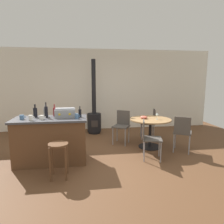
{
  "coord_description": "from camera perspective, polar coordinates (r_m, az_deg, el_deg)",
  "views": [
    {
      "loc": [
        -0.43,
        -4.04,
        1.73
      ],
      "look_at": [
        0.19,
        0.35,
        0.99
      ],
      "focal_mm": 32.15,
      "sensor_mm": 36.0,
      "label": 1
    }
  ],
  "objects": [
    {
      "name": "ground_plane",
      "position": [
        4.41,
        -1.87,
        -13.57
      ],
      "size": [
        8.8,
        8.8,
        0.0
      ],
      "primitive_type": "plane",
      "color": "brown"
    },
    {
      "name": "cup_1",
      "position": [
        4.18,
        -19.34,
        -1.45
      ],
      "size": [
        0.12,
        0.08,
        0.08
      ],
      "color": "white",
      "rests_on": "kitchen_island"
    },
    {
      "name": "bottle_2",
      "position": [
        4.5,
        -18.5,
        0.05
      ],
      "size": [
        0.07,
        0.07,
        0.24
      ],
      "color": "#B7B2AD",
      "rests_on": "kitchen_island"
    },
    {
      "name": "serving_bowl",
      "position": [
        5.11,
        9.05,
        -1.48
      ],
      "size": [
        0.18,
        0.18,
        0.07
      ],
      "primitive_type": "ellipsoid",
      "color": "#DB6651",
      "rests_on": "dining_table"
    },
    {
      "name": "folding_chair_left",
      "position": [
        5.4,
        2.82,
        -3.47
      ],
      "size": [
        0.54,
        0.54,
        0.87
      ],
      "color": "#47423D",
      "rests_on": "ground_plane"
    },
    {
      "name": "bottle_0",
      "position": [
        4.45,
        -20.99,
        -0.07
      ],
      "size": [
        0.08,
        0.08,
        0.27
      ],
      "color": "black",
      "rests_on": "kitchen_island"
    },
    {
      "name": "wine_glass",
      "position": [
        5.07,
        12.72,
        -0.85
      ],
      "size": [
        0.07,
        0.07,
        0.14
      ],
      "color": "silver",
      "rests_on": "dining_table"
    },
    {
      "name": "bottle_1",
      "position": [
        4.32,
        -18.22,
        0.07
      ],
      "size": [
        0.07,
        0.07,
        0.32
      ],
      "color": "black",
      "rests_on": "kitchen_island"
    },
    {
      "name": "folding_chair_far",
      "position": [
        5.91,
        10.72,
        -2.64
      ],
      "size": [
        0.48,
        0.48,
        0.86
      ],
      "color": "#47423D",
      "rests_on": "ground_plane"
    },
    {
      "name": "kitchen_island",
      "position": [
        4.38,
        -16.92,
        -7.65
      ],
      "size": [
        1.47,
        0.72,
        0.93
      ],
      "color": "brown",
      "rests_on": "ground_plane"
    },
    {
      "name": "bottle_3",
      "position": [
        4.44,
        -16.04,
        0.11
      ],
      "size": [
        0.06,
        0.06,
        0.26
      ],
      "color": "maroon",
      "rests_on": "kitchen_island"
    },
    {
      "name": "bottle_4",
      "position": [
        4.21,
        -9.1,
        -0.29
      ],
      "size": [
        0.06,
        0.06,
        0.23
      ],
      "color": "black",
      "rests_on": "kitchen_island"
    },
    {
      "name": "folding_chair_near",
      "position": [
        4.98,
        19.37,
        -5.13
      ],
      "size": [
        0.55,
        0.55,
        0.87
      ],
      "color": "#47423D",
      "rests_on": "ground_plane"
    },
    {
      "name": "wooden_stool",
      "position": [
        3.67,
        -14.97,
        -10.99
      ],
      "size": [
        0.35,
        0.35,
        0.62
      ],
      "color": "brown",
      "rests_on": "ground_plane"
    },
    {
      "name": "dining_table",
      "position": [
        5.14,
        10.83,
        -3.81
      ],
      "size": [
        1.02,
        1.02,
        0.73
      ],
      "color": "black",
      "rests_on": "ground_plane"
    },
    {
      "name": "folding_chair_right",
      "position": [
        4.4,
        10.47,
        -6.87
      ],
      "size": [
        0.49,
        0.49,
        0.85
      ],
      "color": "#47423D",
      "rests_on": "ground_plane"
    },
    {
      "name": "cup_3",
      "position": [
        4.07,
        -9.99,
        -1.18
      ],
      "size": [
        0.11,
        0.07,
        0.1
      ],
      "color": "#4C7099",
      "rests_on": "kitchen_island"
    },
    {
      "name": "back_wall",
      "position": [
        6.91,
        -4.47,
        6.3
      ],
      "size": [
        8.0,
        0.1,
        2.7
      ],
      "primitive_type": "cube",
      "color": "silver",
      "rests_on": "ground_plane"
    },
    {
      "name": "cup_2",
      "position": [
        4.14,
        -22.11,
        -1.55
      ],
      "size": [
        0.11,
        0.08,
        0.1
      ],
      "color": "white",
      "rests_on": "kitchen_island"
    },
    {
      "name": "toolbox",
      "position": [
        4.26,
        -13.18,
        -0.24
      ],
      "size": [
        0.4,
        0.27,
        0.19
      ],
      "color": "gray",
      "rests_on": "kitchen_island"
    },
    {
      "name": "wood_stove",
      "position": [
        6.39,
        -5.09,
        -1.23
      ],
      "size": [
        0.44,
        0.45,
        2.32
      ],
      "color": "black",
      "rests_on": "ground_plane"
    },
    {
      "name": "cup_0",
      "position": [
        4.32,
        -24.26,
        -1.35
      ],
      "size": [
        0.12,
        0.08,
        0.09
      ],
      "color": "#4C7099",
      "rests_on": "kitchen_island"
    }
  ]
}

